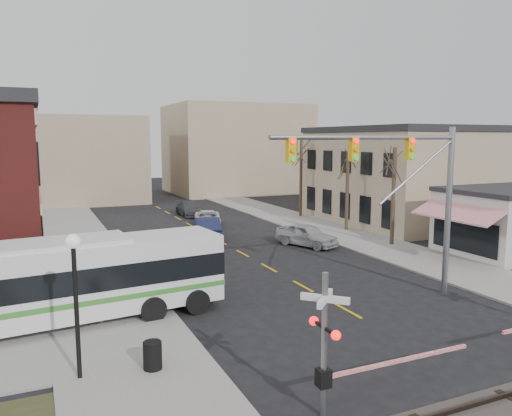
{
  "coord_description": "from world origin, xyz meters",
  "views": [
    {
      "loc": [
        -12.17,
        -15.45,
        7.45
      ],
      "look_at": [
        -0.61,
        10.45,
        3.5
      ],
      "focal_mm": 35.0,
      "sensor_mm": 36.0,
      "label": 1
    }
  ],
  "objects_px": {
    "pedestrian_far": "(83,276)",
    "car_d": "(189,209)",
    "car_b": "(207,228)",
    "trash_bin": "(153,355)",
    "rr_crossing_west": "(338,344)",
    "car_a": "(307,235)",
    "transit_bus": "(63,281)",
    "traffic_signal_mast": "(405,177)",
    "pedestrian_near": "(101,298)",
    "car_c": "(207,219)",
    "street_lamp": "(75,277)"
  },
  "relations": [
    {
      "from": "car_a",
      "to": "traffic_signal_mast",
      "type": "bearing_deg",
      "value": -122.26
    },
    {
      "from": "street_lamp",
      "to": "pedestrian_far",
      "type": "height_order",
      "value": "street_lamp"
    },
    {
      "from": "rr_crossing_west",
      "to": "car_b",
      "type": "xyz_separation_m",
      "value": [
        4.37,
        24.24,
        -1.13
      ]
    },
    {
      "from": "car_a",
      "to": "pedestrian_far",
      "type": "relative_size",
      "value": 2.45
    },
    {
      "from": "transit_bus",
      "to": "car_a",
      "type": "relative_size",
      "value": 2.84
    },
    {
      "from": "pedestrian_far",
      "to": "street_lamp",
      "type": "bearing_deg",
      "value": -131.65
    },
    {
      "from": "car_a",
      "to": "car_c",
      "type": "bearing_deg",
      "value": 86.76
    },
    {
      "from": "traffic_signal_mast",
      "to": "pedestrian_far",
      "type": "relative_size",
      "value": 5.1
    },
    {
      "from": "pedestrian_far",
      "to": "car_c",
      "type": "bearing_deg",
      "value": 18.54
    },
    {
      "from": "trash_bin",
      "to": "car_c",
      "type": "relative_size",
      "value": 0.19
    },
    {
      "from": "rr_crossing_west",
      "to": "pedestrian_near",
      "type": "height_order",
      "value": "rr_crossing_west"
    },
    {
      "from": "rr_crossing_west",
      "to": "pedestrian_near",
      "type": "bearing_deg",
      "value": 118.1
    },
    {
      "from": "rr_crossing_west",
      "to": "car_a",
      "type": "xyz_separation_m",
      "value": [
        9.96,
        19.04,
        -1.18
      ]
    },
    {
      "from": "transit_bus",
      "to": "rr_crossing_west",
      "type": "bearing_deg",
      "value": -57.06
    },
    {
      "from": "transit_bus",
      "to": "car_a",
      "type": "xyz_separation_m",
      "value": [
        16.35,
        9.17,
        -1.08
      ]
    },
    {
      "from": "rr_crossing_west",
      "to": "car_d",
      "type": "height_order",
      "value": "rr_crossing_west"
    },
    {
      "from": "car_b",
      "to": "rr_crossing_west",
      "type": "bearing_deg",
      "value": 93.04
    },
    {
      "from": "pedestrian_near",
      "to": "pedestrian_far",
      "type": "xyz_separation_m",
      "value": [
        -0.34,
        3.9,
        -0.02
      ]
    },
    {
      "from": "rr_crossing_west",
      "to": "car_a",
      "type": "bearing_deg",
      "value": 62.38
    },
    {
      "from": "rr_crossing_west",
      "to": "traffic_signal_mast",
      "type": "bearing_deg",
      "value": 40.76
    },
    {
      "from": "trash_bin",
      "to": "pedestrian_near",
      "type": "bearing_deg",
      "value": 101.09
    },
    {
      "from": "car_b",
      "to": "car_c",
      "type": "distance_m",
      "value": 5.5
    },
    {
      "from": "trash_bin",
      "to": "car_b",
      "type": "bearing_deg",
      "value": 66.94
    },
    {
      "from": "rr_crossing_west",
      "to": "street_lamp",
      "type": "height_order",
      "value": "street_lamp"
    },
    {
      "from": "car_d",
      "to": "pedestrian_near",
      "type": "relative_size",
      "value": 2.41
    },
    {
      "from": "rr_crossing_west",
      "to": "car_d",
      "type": "distance_m",
      "value": 36.46
    },
    {
      "from": "car_a",
      "to": "car_b",
      "type": "distance_m",
      "value": 7.64
    },
    {
      "from": "traffic_signal_mast",
      "to": "car_c",
      "type": "height_order",
      "value": "traffic_signal_mast"
    },
    {
      "from": "car_a",
      "to": "car_d",
      "type": "relative_size",
      "value": 0.99
    },
    {
      "from": "car_d",
      "to": "trash_bin",
      "type": "bearing_deg",
      "value": -107.46
    },
    {
      "from": "car_c",
      "to": "car_d",
      "type": "bearing_deg",
      "value": 104.92
    },
    {
      "from": "transit_bus",
      "to": "car_a",
      "type": "distance_m",
      "value": 18.78
    },
    {
      "from": "street_lamp",
      "to": "pedestrian_near",
      "type": "bearing_deg",
      "value": 75.43
    },
    {
      "from": "car_b",
      "to": "car_c",
      "type": "bearing_deg",
      "value": -95.79
    },
    {
      "from": "transit_bus",
      "to": "street_lamp",
      "type": "relative_size",
      "value": 2.9
    },
    {
      "from": "car_b",
      "to": "trash_bin",
      "type": "bearing_deg",
      "value": 80.2
    },
    {
      "from": "street_lamp",
      "to": "pedestrian_near",
      "type": "height_order",
      "value": "street_lamp"
    },
    {
      "from": "rr_crossing_west",
      "to": "street_lamp",
      "type": "distance_m",
      "value": 7.98
    },
    {
      "from": "pedestrian_far",
      "to": "car_d",
      "type": "bearing_deg",
      "value": 26.44
    },
    {
      "from": "rr_crossing_west",
      "to": "pedestrian_far",
      "type": "height_order",
      "value": "rr_crossing_west"
    },
    {
      "from": "car_d",
      "to": "car_a",
      "type": "bearing_deg",
      "value": -77.2
    },
    {
      "from": "transit_bus",
      "to": "car_d",
      "type": "relative_size",
      "value": 2.82
    },
    {
      "from": "street_lamp",
      "to": "car_a",
      "type": "bearing_deg",
      "value": 41.34
    },
    {
      "from": "rr_crossing_west",
      "to": "car_b",
      "type": "height_order",
      "value": "rr_crossing_west"
    },
    {
      "from": "car_a",
      "to": "trash_bin",
      "type": "bearing_deg",
      "value": -157.12
    },
    {
      "from": "transit_bus",
      "to": "car_d",
      "type": "bearing_deg",
      "value": 63.68
    },
    {
      "from": "car_b",
      "to": "pedestrian_near",
      "type": "bearing_deg",
      "value": 70.8
    },
    {
      "from": "rr_crossing_west",
      "to": "trash_bin",
      "type": "height_order",
      "value": "rr_crossing_west"
    },
    {
      "from": "traffic_signal_mast",
      "to": "car_d",
      "type": "relative_size",
      "value": 2.06
    },
    {
      "from": "car_b",
      "to": "car_d",
      "type": "bearing_deg",
      "value": -86.96
    }
  ]
}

